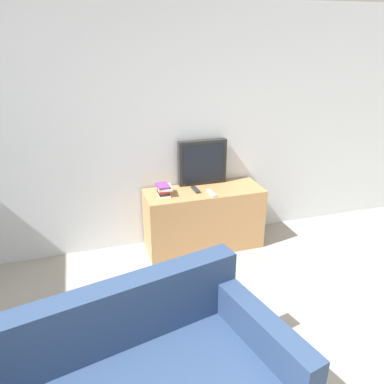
{
  "coord_description": "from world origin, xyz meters",
  "views": [
    {
      "loc": [
        -0.69,
        -0.84,
        2.25
      ],
      "look_at": [
        0.26,
        2.32,
        0.87
      ],
      "focal_mm": 35.0,
      "sensor_mm": 36.0,
      "label": 1
    }
  ],
  "objects_px": {
    "television": "(202,162)",
    "remote_secondary": "(211,193)",
    "tv_stand": "(204,219)",
    "remote_on_stand": "(196,190)",
    "book_stack": "(164,190)"
  },
  "relations": [
    {
      "from": "tv_stand",
      "to": "television",
      "type": "distance_m",
      "value": 0.63
    },
    {
      "from": "television",
      "to": "remote_secondary",
      "type": "distance_m",
      "value": 0.41
    },
    {
      "from": "television",
      "to": "tv_stand",
      "type": "bearing_deg",
      "value": -102.49
    },
    {
      "from": "book_stack",
      "to": "remote_on_stand",
      "type": "height_order",
      "value": "book_stack"
    },
    {
      "from": "book_stack",
      "to": "remote_on_stand",
      "type": "relative_size",
      "value": 1.13
    },
    {
      "from": "television",
      "to": "remote_secondary",
      "type": "xyz_separation_m",
      "value": [
        -0.0,
        -0.33,
        -0.24
      ]
    },
    {
      "from": "television",
      "to": "remote_on_stand",
      "type": "distance_m",
      "value": 0.33
    },
    {
      "from": "tv_stand",
      "to": "book_stack",
      "type": "height_order",
      "value": "book_stack"
    },
    {
      "from": "tv_stand",
      "to": "book_stack",
      "type": "bearing_deg",
      "value": -179.18
    },
    {
      "from": "remote_on_stand",
      "to": "book_stack",
      "type": "bearing_deg",
      "value": -176.61
    },
    {
      "from": "book_stack",
      "to": "remote_secondary",
      "type": "relative_size",
      "value": 1.07
    },
    {
      "from": "tv_stand",
      "to": "remote_on_stand",
      "type": "relative_size",
      "value": 7.15
    },
    {
      "from": "tv_stand",
      "to": "remote_on_stand",
      "type": "height_order",
      "value": "remote_on_stand"
    },
    {
      "from": "remote_secondary",
      "to": "tv_stand",
      "type": "bearing_deg",
      "value": 107.28
    },
    {
      "from": "remote_on_stand",
      "to": "tv_stand",
      "type": "bearing_deg",
      "value": -9.1
    }
  ]
}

